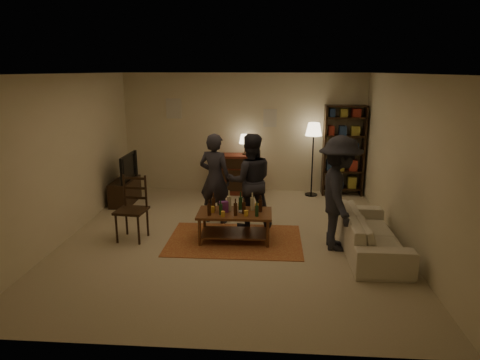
# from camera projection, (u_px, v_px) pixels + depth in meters

# --- Properties ---
(floor) EXTENTS (6.00, 6.00, 0.00)m
(floor) POSITION_uv_depth(u_px,v_px,m) (232.00, 237.00, 7.24)
(floor) COLOR #C6B793
(floor) RESTS_ON ground
(room_shell) EXTENTS (6.00, 6.00, 6.00)m
(room_shell) POSITION_uv_depth(u_px,v_px,m) (215.00, 113.00, 9.71)
(room_shell) COLOR beige
(room_shell) RESTS_ON ground
(rug) EXTENTS (2.20, 1.50, 0.01)m
(rug) POSITION_uv_depth(u_px,v_px,m) (235.00, 240.00, 7.12)
(rug) COLOR #9C3B22
(rug) RESTS_ON ground
(coffee_table) EXTENTS (1.22, 0.67, 0.83)m
(coffee_table) POSITION_uv_depth(u_px,v_px,m) (235.00, 216.00, 7.01)
(coffee_table) COLOR brown
(coffee_table) RESTS_ON ground
(dining_chair) EXTENTS (0.52, 0.52, 1.09)m
(dining_chair) POSITION_uv_depth(u_px,v_px,m) (133.00, 205.00, 7.09)
(dining_chair) COLOR black
(dining_chair) RESTS_ON ground
(tv_stand) EXTENTS (0.40, 1.00, 1.06)m
(tv_stand) POSITION_uv_depth(u_px,v_px,m) (125.00, 185.00, 9.06)
(tv_stand) COLOR black
(tv_stand) RESTS_ON ground
(dresser) EXTENTS (1.00, 0.50, 1.36)m
(dresser) POSITION_uv_depth(u_px,v_px,m) (234.00, 173.00, 9.76)
(dresser) COLOR maroon
(dresser) RESTS_ON ground
(bookshelf) EXTENTS (0.90, 0.34, 2.02)m
(bookshelf) POSITION_uv_depth(u_px,v_px,m) (343.00, 150.00, 9.51)
(bookshelf) COLOR black
(bookshelf) RESTS_ON ground
(floor_lamp) EXTENTS (0.36, 0.36, 1.64)m
(floor_lamp) POSITION_uv_depth(u_px,v_px,m) (314.00, 134.00, 9.34)
(floor_lamp) COLOR black
(floor_lamp) RESTS_ON ground
(sofa) EXTENTS (0.81, 2.08, 0.61)m
(sofa) POSITION_uv_depth(u_px,v_px,m) (370.00, 233.00, 6.62)
(sofa) COLOR beige
(sofa) RESTS_ON ground
(person_left) EXTENTS (0.70, 0.57, 1.67)m
(person_left) POSITION_uv_depth(u_px,v_px,m) (215.00, 179.00, 7.79)
(person_left) COLOR #26252D
(person_left) RESTS_ON ground
(person_right) EXTENTS (0.92, 0.77, 1.70)m
(person_right) POSITION_uv_depth(u_px,v_px,m) (250.00, 181.00, 7.55)
(person_right) COLOR #23232A
(person_right) RESTS_ON ground
(person_by_sofa) EXTENTS (0.67, 1.17, 1.80)m
(person_by_sofa) POSITION_uv_depth(u_px,v_px,m) (339.00, 193.00, 6.61)
(person_by_sofa) COLOR #222229
(person_by_sofa) RESTS_ON ground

